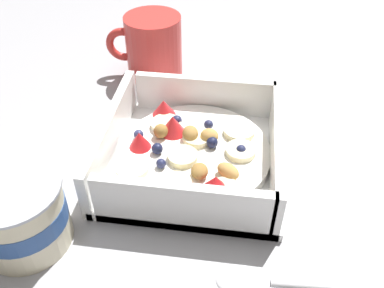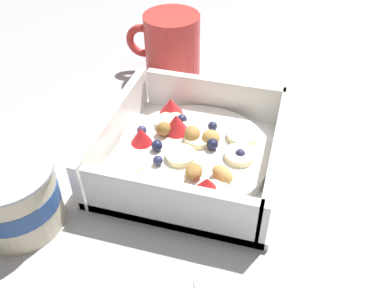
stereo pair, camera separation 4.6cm
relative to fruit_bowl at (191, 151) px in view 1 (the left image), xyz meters
name	(u,v)px [view 1 (the left image)]	position (x,y,z in m)	size (l,w,h in m)	color
ground_plane	(197,155)	(0.02, 0.00, -0.02)	(2.40, 2.40, 0.00)	#9E9EA3
fruit_bowl	(191,151)	(0.00, 0.00, 0.00)	(0.19, 0.19, 0.06)	white
spoon	(274,281)	(-0.14, -0.09, -0.02)	(0.03, 0.17, 0.01)	silver
yogurt_cup	(20,214)	(-0.12, 0.14, 0.02)	(0.09, 0.09, 0.07)	beige
coffee_mug	(152,47)	(0.19, 0.08, 0.03)	(0.08, 0.11, 0.09)	red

